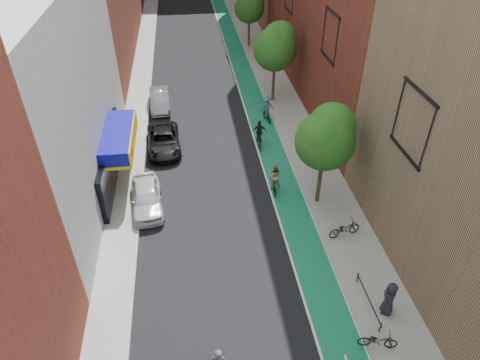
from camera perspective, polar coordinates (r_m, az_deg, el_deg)
name	(u,v)px	position (r m, az deg, el deg)	size (l,w,h in m)	color
bike_lane	(251,92)	(39.52, 1.46, 11.60)	(2.00, 68.00, 0.01)	#14754E
sidewalk_left	(139,98)	(39.31, -13.36, 10.58)	(2.00, 68.00, 0.15)	gray
sidewalk_right	(278,90)	(39.93, 5.09, 11.85)	(3.00, 68.00, 0.15)	gray
building_left_white	(21,100)	(27.33, -27.15, 9.52)	(8.00, 20.00, 12.00)	silver
tree_near	(326,136)	(23.97, 11.43, 5.74)	(3.40, 3.36, 6.42)	#332619
tree_mid	(276,46)	(36.17, 4.78, 17.43)	(3.55, 3.53, 6.74)	#332619
tree_far	(250,5)	(49.49, 1.29, 22.29)	(3.30, 3.25, 6.21)	#332619
parked_car_white	(147,197)	(25.96, -12.36, -2.23)	(1.77, 4.39, 1.50)	silver
parked_car_black	(164,140)	(31.26, -10.16, 5.21)	(2.28, 4.94, 1.37)	black
parked_car_silver	(160,100)	(37.08, -10.65, 10.46)	(1.55, 4.45, 1.47)	gray
cyclist_lane_near	(274,180)	(26.53, 4.58, 0.00)	(0.87, 1.59, 2.07)	black
cyclist_lane_mid	(259,137)	(31.05, 2.60, 5.74)	(1.04, 1.82, 2.06)	black
cyclist_lane_far	(267,110)	(34.47, 3.61, 9.34)	(1.21, 1.64, 2.06)	black
parked_bike_near	(378,340)	(19.97, 17.92, -19.67)	(0.58, 1.67, 0.88)	black
parked_bike_far	(345,229)	(24.13, 13.77, -6.32)	(0.65, 1.87, 0.98)	black
pedestrian	(389,298)	(20.85, 19.29, -14.68)	(0.89, 0.58, 1.82)	black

